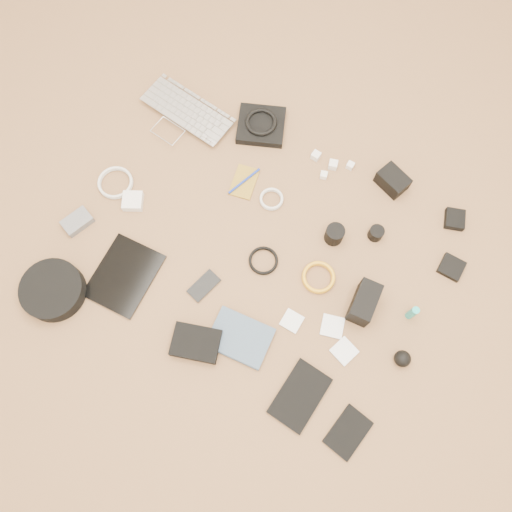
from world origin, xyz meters
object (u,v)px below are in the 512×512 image
at_px(dslr_camera, 393,181).
at_px(tablet, 124,275).
at_px(laptop, 179,121).
at_px(phone, 204,286).
at_px(paperback, 231,358).
at_px(headphone_case, 53,290).

relative_size(dslr_camera, tablet, 0.44).
relative_size(laptop, phone, 3.25).
bearing_deg(paperback, headphone_case, 93.68).
height_order(dslr_camera, tablet, dslr_camera).
bearing_deg(dslr_camera, laptop, -149.29).
bearing_deg(phone, laptop, 143.95).
xyz_separation_m(laptop, tablet, (0.12, -0.65, -0.01)).
bearing_deg(laptop, dslr_camera, 17.69).
bearing_deg(dslr_camera, headphone_case, -111.63).
relative_size(tablet, paperback, 1.27).
height_order(tablet, paperback, paperback).
bearing_deg(headphone_case, paperback, 4.31).
bearing_deg(paperback, tablet, 76.90).
bearing_deg(phone, tablet, -143.64).
xyz_separation_m(laptop, dslr_camera, (0.86, 0.09, 0.02)).
xyz_separation_m(dslr_camera, headphone_case, (-0.93, -0.90, -0.00)).
bearing_deg(tablet, laptop, 101.58).
relative_size(dslr_camera, paperback, 0.56).
distance_m(laptop, headphone_case, 0.81).
xyz_separation_m(headphone_case, paperback, (0.67, 0.05, -0.02)).
bearing_deg(tablet, headphone_case, -139.60).
bearing_deg(headphone_case, phone, 27.24).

